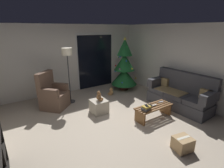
% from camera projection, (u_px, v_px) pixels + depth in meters
% --- Properties ---
extents(ground_plane, '(7.00, 7.00, 0.00)m').
position_uv_depth(ground_plane, '(114.00, 126.00, 4.27)').
color(ground_plane, '#B2A38E').
extents(wall_back, '(5.72, 0.12, 2.50)m').
position_uv_depth(wall_back, '(69.00, 59.00, 6.31)').
color(wall_back, silver).
rests_on(wall_back, ground).
extents(wall_right, '(0.12, 6.00, 2.50)m').
position_uv_depth(wall_right, '(189.00, 65.00, 5.37)').
color(wall_right, silver).
rests_on(wall_right, ground).
extents(patio_door_frame, '(1.60, 0.02, 2.20)m').
position_uv_depth(patio_door_frame, '(95.00, 61.00, 6.87)').
color(patio_door_frame, silver).
rests_on(patio_door_frame, ground).
extents(patio_door_glass, '(1.50, 0.02, 2.10)m').
position_uv_depth(patio_door_glass, '(96.00, 62.00, 6.87)').
color(patio_door_glass, black).
rests_on(patio_door_glass, ground).
extents(couch, '(0.87, 1.98, 1.08)m').
position_uv_depth(couch, '(180.00, 95.00, 5.19)').
color(couch, '#3D3D42').
rests_on(couch, ground).
extents(coffee_table, '(1.10, 0.40, 0.36)m').
position_uv_depth(coffee_table, '(154.00, 110.00, 4.58)').
color(coffee_table, brown).
rests_on(coffee_table, ground).
extents(remote_black, '(0.08, 0.16, 0.02)m').
position_uv_depth(remote_black, '(150.00, 105.00, 4.57)').
color(remote_black, black).
rests_on(remote_black, coffee_table).
extents(remote_white, '(0.16, 0.06, 0.02)m').
position_uv_depth(remote_white, '(154.00, 105.00, 4.55)').
color(remote_white, silver).
rests_on(remote_white, coffee_table).
extents(remote_silver, '(0.16, 0.06, 0.02)m').
position_uv_depth(remote_silver, '(161.00, 102.00, 4.76)').
color(remote_silver, '#ADADB2').
rests_on(remote_silver, coffee_table).
extents(book_stack, '(0.29, 0.22, 0.12)m').
position_uv_depth(book_stack, '(146.00, 108.00, 4.30)').
color(book_stack, '#4C4C51').
rests_on(book_stack, coffee_table).
extents(cell_phone, '(0.12, 0.16, 0.01)m').
position_uv_depth(cell_phone, '(147.00, 106.00, 4.28)').
color(cell_phone, black).
rests_on(cell_phone, book_stack).
extents(christmas_tree, '(1.01, 1.01, 2.06)m').
position_uv_depth(christmas_tree, '(124.00, 67.00, 6.57)').
color(christmas_tree, '#4C1E19').
rests_on(christmas_tree, ground).
extents(armchair, '(0.97, 0.97, 1.13)m').
position_uv_depth(armchair, '(53.00, 95.00, 5.15)').
color(armchair, brown).
rests_on(armchair, ground).
extents(floor_lamp, '(0.32, 0.32, 1.78)m').
position_uv_depth(floor_lamp, '(67.00, 57.00, 5.20)').
color(floor_lamp, '#2D2D30').
rests_on(floor_lamp, ground).
extents(ottoman, '(0.44, 0.44, 0.38)m').
position_uv_depth(ottoman, '(99.00, 106.00, 4.90)').
color(ottoman, '#B2A893').
rests_on(ottoman, ground).
extents(teddy_bear_chestnut, '(0.21, 0.21, 0.29)m').
position_uv_depth(teddy_bear_chestnut, '(99.00, 96.00, 4.80)').
color(teddy_bear_chestnut, brown).
rests_on(teddy_bear_chestnut, ottoman).
extents(teddy_bear_honey_by_tree, '(0.21, 0.20, 0.29)m').
position_uv_depth(teddy_bear_honey_by_tree, '(111.00, 92.00, 6.24)').
color(teddy_bear_honey_by_tree, tan).
rests_on(teddy_bear_honey_by_tree, ground).
extents(cardboard_box_taped_mid_floor, '(0.40, 0.37, 0.28)m').
position_uv_depth(cardboard_box_taped_mid_floor, '(183.00, 144.00, 3.40)').
color(cardboard_box_taped_mid_floor, tan).
rests_on(cardboard_box_taped_mid_floor, ground).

